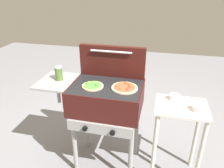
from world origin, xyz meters
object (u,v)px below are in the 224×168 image
Objects in this scene: grill at (105,100)px; topping_bowl_near at (175,97)px; topping_bowl_far at (199,108)px; prep_table at (178,128)px; sauce_jar at (59,73)px; pizza_pepperoni at (125,88)px; pizza_veggie at (93,86)px.

topping_bowl_near is (0.61, 0.11, 0.05)m from grill.
topping_bowl_near is 0.86× the size of topping_bowl_far.
topping_bowl_far is (0.13, -0.04, 0.25)m from prep_table.
sauce_jar is at bearing 177.50° from grill.
pizza_pepperoni reaches higher than topping_bowl_near.
sauce_jar is at bearing 177.44° from topping_bowl_far.
topping_bowl_far reaches higher than prep_table.
topping_bowl_near is (0.71, 0.15, -0.11)m from pizza_veggie.
pizza_veggie is 0.91m from topping_bowl_far.
grill is at bearing -179.63° from prep_table.
sauce_jar is at bearing 169.16° from pizza_veggie.
pizza_veggie and pizza_pepperoni have the same top height.
pizza_pepperoni is (0.28, 0.03, 0.00)m from pizza_veggie.
sauce_jar is at bearing 179.23° from prep_table.
grill is at bearing -2.50° from sauce_jar.
grill reaches higher than topping_bowl_near.
pizza_veggie is at bearing -10.84° from sauce_jar.
topping_bowl_near is at bearing 9.80° from grill.
pizza_pepperoni is 0.63m from sauce_jar.
sauce_jar is 1.27m from topping_bowl_far.
prep_table is at bearing -59.41° from topping_bowl_near.
topping_bowl_far is at bearing -17.14° from prep_table.
pizza_veggie is 1.41× the size of sauce_jar.
topping_bowl_near is (1.06, 0.09, -0.16)m from sauce_jar.
grill is 9.89× the size of topping_bowl_near.
topping_bowl_far is (0.62, -0.02, -0.11)m from pizza_pepperoni.
topping_bowl_far is (0.90, 0.01, -0.11)m from pizza_veggie.
sauce_jar reaches higher than topping_bowl_near.
grill is 7.17× the size of sauce_jar.
grill is 5.09× the size of pizza_veggie.
pizza_pepperoni is at bearing -5.43° from grill.
sauce_jar is (-0.35, 0.07, 0.06)m from pizza_veggie.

